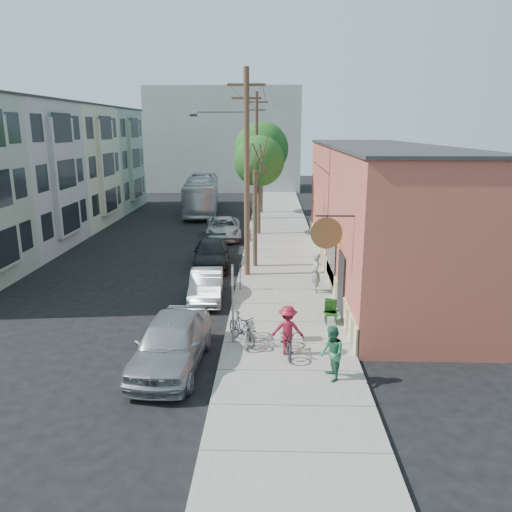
{
  "coord_description": "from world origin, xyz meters",
  "views": [
    {
      "loc": [
        3.63,
        -20.05,
        7.42
      ],
      "look_at": [
        2.94,
        2.88,
        1.5
      ],
      "focal_mm": 35.0,
      "sensor_mm": 36.0,
      "label": 1
    }
  ],
  "objects_px": {
    "tree_bare": "(255,219)",
    "bus": "(202,195)",
    "utility_pole_near": "(246,170)",
    "tree_leafy_mid": "(259,161)",
    "parked_bike_a": "(242,328)",
    "parking_meter_near": "(240,273)",
    "car_0": "(171,342)",
    "patio_chair_a": "(331,313)",
    "car_1": "(206,286)",
    "patio_chair_b": "(331,311)",
    "car_2": "(211,254)",
    "patron_grey": "(316,273)",
    "parking_meter_far": "(248,238)",
    "sign_post": "(233,296)",
    "car_3": "(223,228)",
    "parked_bike_b": "(249,330)",
    "patron_green": "(332,353)",
    "cyclist": "(288,330)",
    "tree_leafy_far": "(262,149)"
  },
  "relations": [
    {
      "from": "tree_bare",
      "to": "bus",
      "type": "distance_m",
      "value": 19.2
    },
    {
      "from": "utility_pole_near",
      "to": "car_1",
      "type": "height_order",
      "value": "utility_pole_near"
    },
    {
      "from": "parking_meter_far",
      "to": "utility_pole_near",
      "type": "height_order",
      "value": "utility_pole_near"
    },
    {
      "from": "parked_bike_a",
      "to": "bus",
      "type": "xyz_separation_m",
      "value": [
        -5.22,
        28.42,
        0.89
      ]
    },
    {
      "from": "patio_chair_a",
      "to": "car_1",
      "type": "height_order",
      "value": "car_1"
    },
    {
      "from": "sign_post",
      "to": "cyclist",
      "type": "bearing_deg",
      "value": -25.75
    },
    {
      "from": "tree_bare",
      "to": "cyclist",
      "type": "xyz_separation_m",
      "value": [
        1.41,
        -10.82,
        -1.72
      ]
    },
    {
      "from": "utility_pole_near",
      "to": "patio_chair_a",
      "type": "xyz_separation_m",
      "value": [
        3.55,
        -6.55,
        -4.82
      ]
    },
    {
      "from": "parking_meter_far",
      "to": "patio_chair_a",
      "type": "relative_size",
      "value": 1.41
    },
    {
      "from": "parked_bike_b",
      "to": "sign_post",
      "type": "bearing_deg",
      "value": -179.16
    },
    {
      "from": "parking_meter_near",
      "to": "sign_post",
      "type": "bearing_deg",
      "value": -89.0
    },
    {
      "from": "parking_meter_near",
      "to": "utility_pole_near",
      "type": "distance_m",
      "value": 5.1
    },
    {
      "from": "utility_pole_near",
      "to": "tree_leafy_mid",
      "type": "distance_m",
      "value": 10.2
    },
    {
      "from": "parking_meter_near",
      "to": "car_0",
      "type": "xyz_separation_m",
      "value": [
        -1.73,
        -7.4,
        -0.14
      ]
    },
    {
      "from": "sign_post",
      "to": "car_3",
      "type": "bearing_deg",
      "value": 96.47
    },
    {
      "from": "patron_grey",
      "to": "parked_bike_a",
      "type": "distance_m",
      "value": 6.43
    },
    {
      "from": "patron_green",
      "to": "car_2",
      "type": "height_order",
      "value": "patron_green"
    },
    {
      "from": "cyclist",
      "to": "car_2",
      "type": "distance_m",
      "value": 11.93
    },
    {
      "from": "sign_post",
      "to": "parked_bike_a",
      "type": "distance_m",
      "value": 1.19
    },
    {
      "from": "car_2",
      "to": "patron_grey",
      "type": "bearing_deg",
      "value": -47.53
    },
    {
      "from": "patio_chair_b",
      "to": "car_0",
      "type": "xyz_separation_m",
      "value": [
        -5.45,
        -3.57,
        0.25
      ]
    },
    {
      "from": "bus",
      "to": "parked_bike_a",
      "type": "bearing_deg",
      "value": -84.42
    },
    {
      "from": "car_3",
      "to": "sign_post",
      "type": "bearing_deg",
      "value": -89.21
    },
    {
      "from": "tree_leafy_far",
      "to": "car_3",
      "type": "distance_m",
      "value": 11.48
    },
    {
      "from": "parked_bike_b",
      "to": "bus",
      "type": "height_order",
      "value": "bus"
    },
    {
      "from": "patron_green",
      "to": "parked_bike_a",
      "type": "height_order",
      "value": "patron_green"
    },
    {
      "from": "tree_leafy_far",
      "to": "car_2",
      "type": "xyz_separation_m",
      "value": [
        -2.43,
        -17.22,
        -4.94
      ]
    },
    {
      "from": "cyclist",
      "to": "car_3",
      "type": "xyz_separation_m",
      "value": [
        -3.85,
        18.43,
        -0.28
      ]
    },
    {
      "from": "tree_leafy_mid",
      "to": "parked_bike_a",
      "type": "height_order",
      "value": "tree_leafy_mid"
    },
    {
      "from": "patron_grey",
      "to": "tree_leafy_mid",
      "type": "bearing_deg",
      "value": -174.77
    },
    {
      "from": "tree_leafy_far",
      "to": "patio_chair_a",
      "type": "xyz_separation_m",
      "value": [
        3.14,
        -25.89,
        -5.04
      ]
    },
    {
      "from": "parking_meter_far",
      "to": "car_0",
      "type": "height_order",
      "value": "car_0"
    },
    {
      "from": "car_1",
      "to": "patio_chair_b",
      "type": "bearing_deg",
      "value": -33.25
    },
    {
      "from": "sign_post",
      "to": "parked_bike_b",
      "type": "relative_size",
      "value": 1.58
    },
    {
      "from": "car_0",
      "to": "car_3",
      "type": "bearing_deg",
      "value": 93.38
    },
    {
      "from": "parked_bike_b",
      "to": "car_3",
      "type": "xyz_separation_m",
      "value": [
        -2.56,
        17.59,
        0.09
      ]
    },
    {
      "from": "tree_leafy_mid",
      "to": "car_2",
      "type": "bearing_deg",
      "value": -106.73
    },
    {
      "from": "tree_bare",
      "to": "bus",
      "type": "relative_size",
      "value": 0.45
    },
    {
      "from": "tree_leafy_far",
      "to": "cyclist",
      "type": "height_order",
      "value": "tree_leafy_far"
    },
    {
      "from": "patio_chair_a",
      "to": "bus",
      "type": "xyz_separation_m",
      "value": [
        -8.5,
        26.61,
        0.99
      ]
    },
    {
      "from": "parking_meter_far",
      "to": "cyclist",
      "type": "distance_m",
      "value": 14.27
    },
    {
      "from": "tree_bare",
      "to": "car_2",
      "type": "xyz_separation_m",
      "value": [
        -2.43,
        0.46,
        -2.01
      ]
    },
    {
      "from": "sign_post",
      "to": "tree_bare",
      "type": "relative_size",
      "value": 0.55
    },
    {
      "from": "patio_chair_a",
      "to": "parked_bike_b",
      "type": "relative_size",
      "value": 0.5
    },
    {
      "from": "parking_meter_far",
      "to": "utility_pole_near",
      "type": "distance_m",
      "value": 6.65
    },
    {
      "from": "tree_leafy_far",
      "to": "bus",
      "type": "relative_size",
      "value": 0.69
    },
    {
      "from": "parked_bike_a",
      "to": "car_0",
      "type": "relative_size",
      "value": 0.36
    },
    {
      "from": "patron_grey",
      "to": "parked_bike_b",
      "type": "distance_m",
      "value": 6.29
    },
    {
      "from": "tree_leafy_far",
      "to": "car_1",
      "type": "distance_m",
      "value": 23.43
    },
    {
      "from": "patron_green",
      "to": "car_2",
      "type": "bearing_deg",
      "value": -167.47
    }
  ]
}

